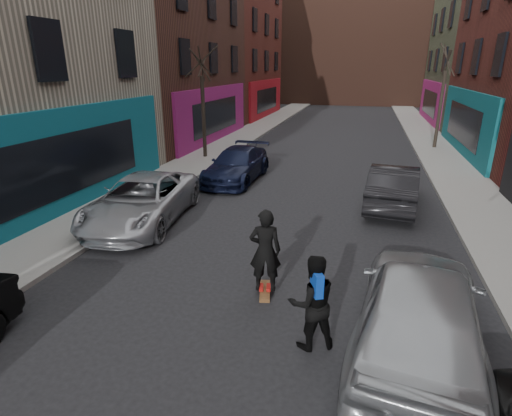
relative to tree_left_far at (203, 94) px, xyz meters
The scene contains 12 objects.
sidewalk_left 12.45m from the tree_left_far, 90.24° to the left, with size 2.50×84.00×0.13m, color gray.
sidewalk_right 17.61m from the tree_left_far, 43.95° to the left, with size 2.50×84.00×0.13m, color gray.
building_far 38.67m from the tree_left_far, 80.73° to the left, with size 40.00×10.00×14.00m, color #47281E.
tree_left_far is the anchor object (origin of this frame).
tree_right_far 13.78m from the tree_left_far, 25.82° to the left, with size 2.00×2.00×6.80m, color black, non-canonical shape.
parked_left_far 9.75m from the tree_left_far, 80.18° to the right, with size 2.44×5.29×1.47m, color #9B9DA4.
parked_left_end 5.47m from the tree_left_far, 51.00° to the right, with size 1.95×4.79×1.39m, color black.
parked_right_far 16.73m from the tree_left_far, 55.37° to the right, with size 2.03×5.04×1.72m, color #979A9F.
parked_right_end 11.20m from the tree_left_far, 30.35° to the right, with size 1.60×4.59×1.51m, color black.
skateboard 14.35m from the tree_left_far, 62.65° to the right, with size 0.22×0.80×0.10m, color brown.
skateboarder 14.15m from the tree_left_far, 62.65° to the right, with size 0.68×0.45×1.87m, color black.
pedestrian 16.03m from the tree_left_far, 61.24° to the right, with size 1.07×0.98×1.77m.
Camera 1 is at (2.03, -1.90, 4.76)m, focal length 28.00 mm.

